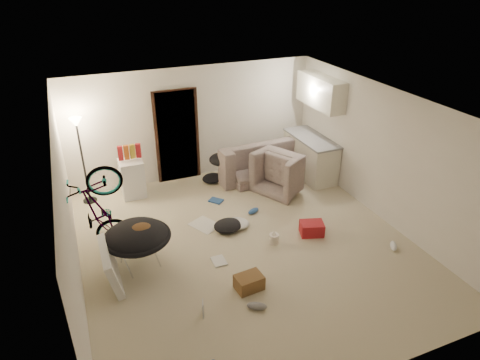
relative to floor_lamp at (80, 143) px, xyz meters
name	(u,v)px	position (x,y,z in m)	size (l,w,h in m)	color
floor	(247,245)	(2.40, -2.65, -1.32)	(5.50, 6.00, 0.02)	beige
ceiling	(248,107)	(2.40, -2.65, 1.20)	(5.50, 6.00, 0.02)	white
wall_back	(193,123)	(2.40, 0.36, -0.06)	(5.50, 0.02, 2.50)	white
wall_front	(362,305)	(2.40, -5.66, -0.06)	(5.50, 0.02, 2.50)	white
wall_left	(67,216)	(-0.36, -2.65, -0.06)	(0.02, 6.00, 2.50)	white
wall_right	(385,155)	(5.16, -2.65, -0.06)	(0.02, 6.00, 2.50)	white
doorway	(177,136)	(2.00, 0.32, -0.29)	(0.85, 0.10, 2.04)	black
door_trim	(177,137)	(2.00, 0.29, -0.29)	(0.97, 0.04, 2.10)	#321B11
floor_lamp	(80,143)	(0.00, 0.00, 0.00)	(0.28, 0.28, 1.81)	black
kitchen_counter	(310,157)	(4.83, -0.65, -0.87)	(0.60, 1.50, 0.88)	silver
counter_top	(312,138)	(4.83, -0.65, -0.41)	(0.64, 1.54, 0.04)	gray
kitchen_uppers	(321,92)	(4.96, -0.65, 0.64)	(0.38, 1.40, 0.65)	silver
sofa	(261,162)	(3.79, -0.20, -0.99)	(2.15, 0.84, 0.63)	#394038
armchair	(286,173)	(4.03, -0.99, -0.98)	(1.02, 0.89, 0.66)	#394038
bicycle	(103,228)	(0.10, -1.84, -0.87)	(0.58, 1.66, 0.87)	black
book_asset	(203,319)	(1.15, -4.03, -1.30)	(0.17, 0.23, 0.02)	maroon
mini_fridge	(132,178)	(0.89, -0.10, -0.91)	(0.47, 0.47, 0.80)	white
snack_box_0	(120,153)	(0.72, -0.10, -0.31)	(0.10, 0.07, 0.30)	maroon
snack_box_1	(126,152)	(0.84, -0.10, -0.31)	(0.10, 0.07, 0.30)	#B64F16
snack_box_2	(132,151)	(0.96, -0.10, -0.31)	(0.10, 0.07, 0.30)	gold
snack_box_3	(138,151)	(1.08, -0.10, -0.31)	(0.10, 0.07, 0.30)	maroon
saucer_chair	(138,242)	(0.57, -2.49, -0.86)	(1.07, 1.07, 0.76)	silver
hoodie	(140,231)	(0.62, -2.52, -0.64)	(0.48, 0.40, 0.22)	#4F331B
sofa_drape	(222,159)	(2.84, -0.20, -0.77)	(0.56, 0.46, 0.28)	black
tv_box	(111,266)	(0.10, -2.75, -1.00)	(0.11, 0.94, 0.62)	silver
drink_case_a	(249,282)	(1.99, -3.69, -1.19)	(0.41, 0.29, 0.23)	brown
drink_case_b	(312,228)	(3.62, -2.79, -1.19)	(0.41, 0.30, 0.24)	maroon
juicer	(274,238)	(2.86, -2.78, -1.20)	(0.17, 0.17, 0.25)	silver
newspaper	(205,225)	(1.92, -1.77, -1.30)	(0.41, 0.54, 0.01)	silver
book_blue	(216,201)	(2.41, -1.00, -1.29)	(0.20, 0.27, 0.03)	#2A549B
book_white	(219,261)	(1.78, -2.91, -1.29)	(0.22, 0.28, 0.03)	silver
shoe_0	(253,211)	(2.93, -1.72, -1.26)	(0.27, 0.11, 0.10)	#2A549B
shoe_3	(257,306)	(1.92, -4.13, -1.25)	(0.29, 0.12, 0.11)	slate
shoe_4	(393,246)	(4.70, -3.71, -1.26)	(0.28, 0.11, 0.10)	white
clothes_lump_a	(228,226)	(2.27, -2.07, -1.22)	(0.54, 0.46, 0.17)	black
clothes_lump_b	(212,178)	(2.63, -0.12, -1.23)	(0.49, 0.42, 0.15)	black
clothes_lump_c	(237,223)	(2.46, -2.05, -1.24)	(0.45, 0.38, 0.14)	silver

